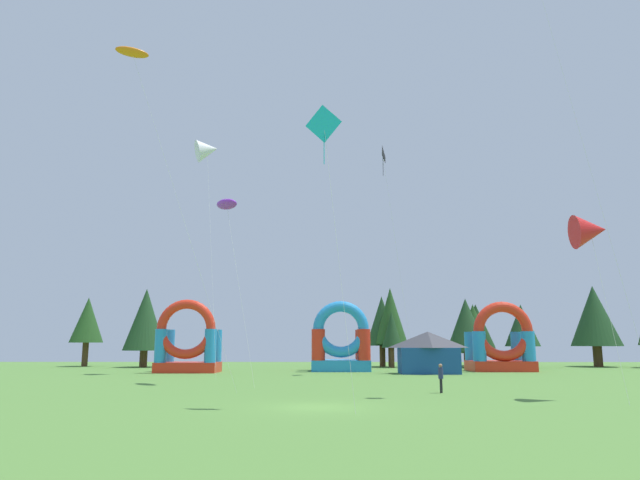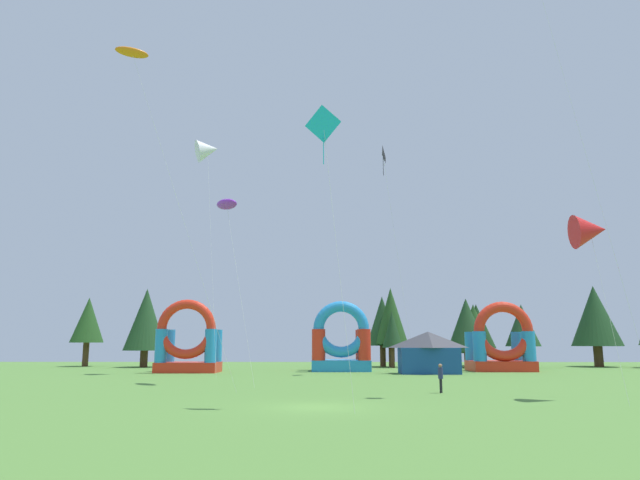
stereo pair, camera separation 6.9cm
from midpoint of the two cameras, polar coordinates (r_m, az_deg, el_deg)
The scene contains 22 objects.
ground_plane at distance 26.19m, azimuth -0.33°, elevation -16.17°, with size 120.00×120.00×0.00m, color #548438.
kite_white_delta at distance 58.03m, azimuth -10.99°, elevation 8.71°, with size 4.51×9.08×22.60m.
kite_orange_parafoil at distance 36.47m, azimuth -17.96°, elevation 17.08°, with size 7.13×3.33×19.52m.
kite_black_diamond at distance 55.48m, azimuth 6.18°, elevation 8.16°, with size 3.12×2.20×20.85m.
kite_red_delta at distance 33.22m, azimuth 25.11°, elevation 0.84°, with size 1.86×3.74×9.48m.
kite_purple_parafoil at distance 42.61m, azimuth -9.14°, elevation 3.49°, with size 4.00×5.14×13.25m.
kite_cyan_diamond at distance 28.17m, azimuth 0.49°, elevation 11.04°, with size 1.90×2.89×13.63m.
person_midfield at distance 34.06m, azimuth 11.85°, elevation -12.94°, with size 0.37×0.37×1.61m.
inflatable_orange_dome at distance 60.66m, azimuth 17.47°, elevation -10.00°, with size 6.04×4.58×6.76m.
inflatable_yellow_castle at distance 58.32m, azimuth 2.12°, elevation -10.41°, with size 5.75×4.68×6.82m.
inflatable_red_slide at distance 57.03m, azimuth -12.86°, elevation -10.14°, with size 5.76×3.94×6.81m.
festival_tent at distance 54.64m, azimuth 10.68°, elevation -10.84°, with size 5.24×3.35×3.78m.
tree_row_0 at distance 75.53m, azimuth -21.87°, elevation -7.37°, with size 3.88×3.88×8.17m.
tree_row_1 at distance 70.86m, azimuth -16.75°, elevation -7.52°, with size 4.83×4.83×9.03m.
tree_row_2 at distance 69.60m, azimuth 6.18°, elevation -7.96°, with size 3.79×3.79×8.23m.
tree_row_3 at distance 66.86m, azimuth 7.15°, elevation -8.76°, with size 2.32×2.32×6.34m.
tree_row_4 at distance 68.74m, azimuth 7.03°, elevation -7.47°, with size 3.88×3.88×9.14m.
tree_row_5 at distance 69.01m, azimuth 14.28°, elevation -8.11°, with size 4.66×4.66×7.81m.
tree_row_6 at distance 73.74m, azimuth 14.97°, elevation -8.44°, with size 4.71×4.71×7.43m.
tree_row_7 at distance 74.17m, azimuth 15.22°, elevation -8.22°, with size 4.37×4.37×7.45m.
tree_row_8 at distance 69.87m, azimuth 19.32°, elevation -7.98°, with size 3.89×3.89×7.05m.
tree_row_9 at distance 76.33m, azimuth 25.50°, elevation -6.78°, with size 5.73×5.73×9.47m.
Camera 2 is at (0.48, -26.04, 2.78)m, focal length 32.48 mm.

